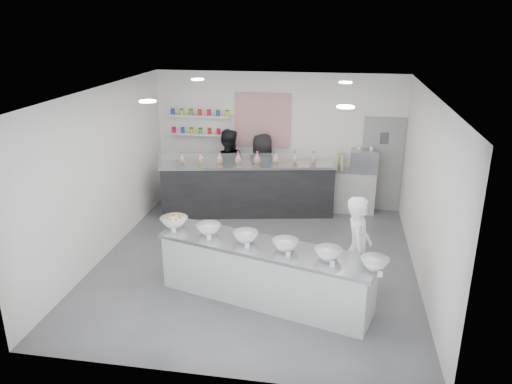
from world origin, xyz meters
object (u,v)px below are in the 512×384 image
at_px(back_bar, 248,189).
at_px(staff_right, 262,172).
at_px(espresso_machine, 364,161).
at_px(prep_counter, 265,273).
at_px(woman_prep, 358,249).
at_px(espresso_ledge, 346,191).
at_px(staff_left, 228,169).

height_order(back_bar, staff_right, staff_right).
bearing_deg(espresso_machine, staff_right, -175.33).
xyz_separation_m(prep_counter, back_bar, (-0.89, 3.42, 0.12)).
xyz_separation_m(back_bar, woman_prep, (2.26, -3.13, 0.26)).
bearing_deg(back_bar, espresso_ledge, 3.60).
height_order(staff_left, staff_right, staff_left).
bearing_deg(espresso_machine, back_bar, -167.76).
distance_m(prep_counter, staff_left, 4.06).
bearing_deg(staff_left, prep_counter, 106.25).
xyz_separation_m(back_bar, staff_left, (-0.52, 0.35, 0.32)).
xyz_separation_m(espresso_ledge, staff_right, (-1.84, -0.18, 0.39)).
xyz_separation_m(woman_prep, staff_left, (-2.78, 3.49, 0.07)).
height_order(espresso_machine, woman_prep, woman_prep).
relative_size(prep_counter, staff_left, 1.87).
bearing_deg(espresso_machine, espresso_ledge, 180.00).
bearing_deg(prep_counter, woman_prep, 28.41).
bearing_deg(prep_counter, staff_left, 127.01).
height_order(espresso_ledge, staff_right, staff_right).
bearing_deg(staff_left, staff_right, 175.65).
relative_size(prep_counter, staff_right, 1.94).
distance_m(espresso_machine, staff_right, 2.23).
bearing_deg(woman_prep, prep_counter, 105.95).
xyz_separation_m(prep_counter, woman_prep, (1.36, 0.29, 0.38)).
bearing_deg(staff_right, back_bar, 67.79).
xyz_separation_m(espresso_machine, staff_right, (-2.20, -0.18, -0.32)).
xyz_separation_m(back_bar, espresso_ledge, (2.10, 0.53, -0.10)).
bearing_deg(espresso_machine, prep_counter, -111.57).
height_order(espresso_ledge, espresso_machine, espresso_machine).
height_order(back_bar, woman_prep, woman_prep).
bearing_deg(woman_prep, espresso_ledge, 6.39).
xyz_separation_m(prep_counter, staff_right, (-0.64, 3.78, 0.41)).
xyz_separation_m(prep_counter, staff_left, (-1.42, 3.78, 0.44)).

